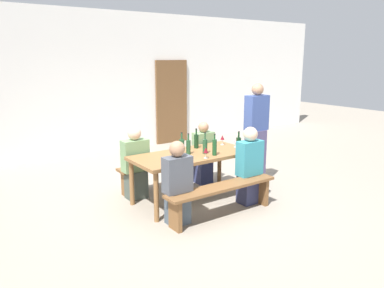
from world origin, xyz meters
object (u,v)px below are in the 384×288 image
seated_guest_near_0 (177,185)px  bench_far (167,168)px  wooden_door (172,102)px  wine_bottle_5 (215,147)px  wine_bottle_4 (238,144)px  wine_glass_1 (222,138)px  standing_host (256,137)px  bench_near (222,192)px  wine_glass_2 (206,151)px  wine_bottle_3 (196,141)px  wine_glass_0 (236,141)px  wine_bottle_1 (188,147)px  seated_guest_far_1 (203,154)px  tasting_table (192,159)px  wine_bottle_0 (182,147)px  seated_guest_far_0 (135,165)px  seated_guest_near_1 (249,167)px  wine_bottle_2 (205,146)px

seated_guest_near_0 → bench_far: bearing=-26.0°
wooden_door → wine_bottle_5: wooden_door is taller
wine_bottle_4 → wine_bottle_5: wine_bottle_5 is taller
wine_glass_1 → standing_host: bearing=-22.5°
wine_bottle_5 → wine_glass_1: wine_bottle_5 is taller
bench_near → wine_glass_2: (0.01, 0.40, 0.51)m
wine_bottle_3 → wine_glass_0: size_ratio=1.99×
wine_bottle_1 → wine_glass_1: wine_bottle_1 is taller
wine_bottle_3 → seated_guest_far_1: 0.62m
tasting_table → wine_glass_2: size_ratio=11.56×
bench_far → wine_bottle_5: wine_bottle_5 is taller
wine_bottle_3 → wine_bottle_0: bearing=-150.8°
wine_bottle_1 → seated_guest_far_0: 0.89m
standing_host → wine_bottle_3: bearing=-15.0°
wine_bottle_0 → seated_guest_far_1: wine_bottle_0 is taller
bench_near → wine_glass_0: size_ratio=10.83×
wine_bottle_0 → standing_host: 1.49m
wine_bottle_0 → wine_bottle_5: (0.40, -0.28, -0.00)m
seated_guest_near_0 → wine_glass_1: bearing=-60.8°
wine_bottle_1 → wine_glass_0: size_ratio=1.99×
tasting_table → seated_guest_far_1: size_ratio=1.69×
bench_far → wine_glass_2: 1.18m
tasting_table → wine_glass_1: (0.76, 0.20, 0.20)m
wine_bottle_4 → bench_near: bearing=-147.6°
bench_near → wine_glass_2: wine_glass_2 is taller
wooden_door → wine_bottle_0: (-2.10, -3.65, -0.17)m
wine_bottle_0 → seated_guest_far_0: bearing=130.4°
wine_glass_0 → wine_glass_2: size_ratio=1.01×
wine_bottle_0 → seated_guest_near_1: seated_guest_near_1 is taller
wine_bottle_2 → standing_host: bearing=4.2°
wine_bottle_2 → seated_guest_far_0: seated_guest_far_0 is taller
seated_guest_near_1 → standing_host: 0.91m
bench_far → seated_guest_near_0: (-0.64, -1.31, 0.19)m
wine_bottle_4 → wine_glass_1: size_ratio=2.01×
wine_bottle_5 → wine_glass_1: (0.54, 0.47, -0.01)m
bench_far → wine_glass_0: size_ratio=10.83×
wine_glass_0 → bench_near: bearing=-140.9°
wooden_door → bench_near: size_ratio=1.20×
wooden_door → wine_glass_1: size_ratio=13.09×
wooden_door → wine_glass_2: 4.42m
bench_far → wine_bottle_3: size_ratio=5.45×
wine_bottle_4 → seated_guest_far_0: 1.63m
bench_far → wine_bottle_4: bearing=-57.9°
tasting_table → wine_bottle_4: size_ratio=5.73×
seated_guest_near_0 → standing_host: (1.94, 0.56, 0.31)m
bench_near → seated_guest_far_1: 1.47m
wine_bottle_1 → seated_guest_near_1: (0.71, -0.59, -0.30)m
wine_bottle_1 → wine_bottle_2: 0.26m
seated_guest_near_0 → standing_host: bearing=-74.1°
wine_glass_0 → seated_guest_near_0: seated_guest_near_0 is taller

